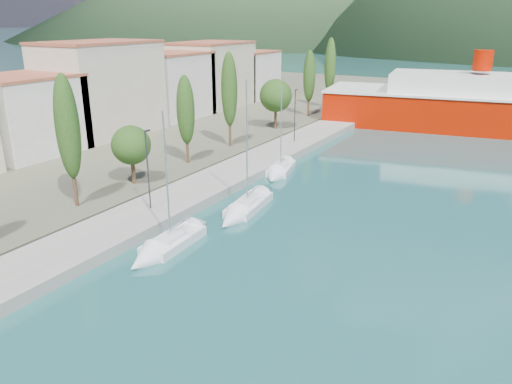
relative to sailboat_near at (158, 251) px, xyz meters
The scene contains 9 objects.
ground 111.41m from the sailboat_near, 87.80° to the left, with size 1400.00×1400.00×0.00m, color #215757.
quay 17.96m from the sailboat_near, 105.24° to the left, with size 5.00×88.00×0.80m, color gray.
land_strip 50.71m from the sailboat_near, 147.40° to the left, with size 70.00×148.00×0.70m, color #565644.
town_buildings 39.92m from the sailboat_near, 134.48° to the left, with size 9.20×69.20×11.30m.
tree_row 27.54m from the sailboat_near, 112.34° to the left, with size 4.25×62.96×11.04m.
lamp_posts 8.50m from the sailboat_near, 128.40° to the left, with size 0.15×47.36×6.06m.
sailboat_near is the anchor object (origin of this frame).
sailboat_mid 8.46m from the sailboat_near, 83.15° to the left, with size 2.98×7.92×11.12m.
sailboat_far 19.17m from the sailboat_near, 93.82° to the left, with size 3.55×6.79×9.53m.
Camera 1 is at (15.90, -13.55, 14.66)m, focal length 35.00 mm.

